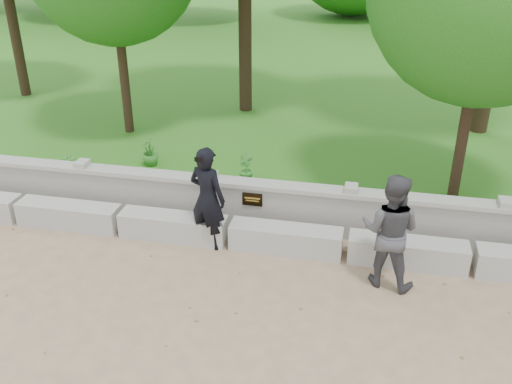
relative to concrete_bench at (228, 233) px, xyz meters
The scene contains 9 objects.
ground 1.91m from the concrete_bench, 90.00° to the right, with size 80.00×80.00×0.00m, color #9D8160.
lawn 12.10m from the concrete_bench, 90.00° to the left, with size 40.00×22.00×0.25m, color #2E6819.
concrete_bench is the anchor object (origin of this frame).
parapet_wall 0.74m from the concrete_bench, 89.99° to the left, with size 12.50×0.35×0.90m.
man_main 0.76m from the concrete_bench, 162.53° to the right, with size 0.77×0.71×1.82m.
visitor_left 2.81m from the concrete_bench, 12.40° to the right, with size 1.04×0.89×1.84m.
shrub_a 3.96m from the concrete_bench, 159.25° to the left, with size 0.28×0.19×0.54m, color #357A29.
shrub_b 1.95m from the concrete_bench, 94.25° to the left, with size 0.35×0.28×0.64m, color #357A29.
shrub_d 3.38m from the concrete_bench, 134.44° to the left, with size 0.36×0.32×0.64m, color #357A29.
Camera 1 is at (2.23, -6.28, 5.23)m, focal length 40.00 mm.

